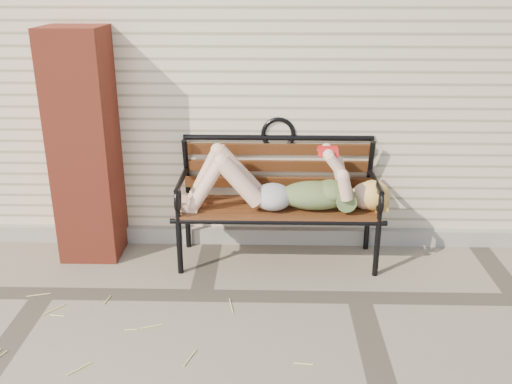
{
  "coord_description": "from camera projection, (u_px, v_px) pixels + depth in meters",
  "views": [
    {
      "loc": [
        -0.71,
        -3.92,
        2.37
      ],
      "look_at": [
        -0.82,
        0.42,
        0.72
      ],
      "focal_mm": 40.0,
      "sensor_mm": 36.0,
      "label": 1
    }
  ],
  "objects": [
    {
      "name": "foundation_strip",
      "position": [
        345.0,
        236.0,
        5.37
      ],
      "size": [
        8.0,
        0.1,
        0.15
      ],
      "primitive_type": "cube",
      "color": "#9B958C",
      "rests_on": "ground"
    },
    {
      "name": "garden_bench",
      "position": [
        278.0,
        184.0,
        4.95
      ],
      "size": [
        1.87,
        0.75,
        1.21
      ],
      "color": "black",
      "rests_on": "ground"
    },
    {
      "name": "house_wall",
      "position": [
        331.0,
        54.0,
        6.76
      ],
      "size": [
        8.0,
        4.0,
        3.0
      ],
      "primitive_type": "cube",
      "color": "beige",
      "rests_on": "ground"
    },
    {
      "name": "brick_pillar",
      "position": [
        85.0,
        147.0,
        4.89
      ],
      "size": [
        0.5,
        0.5,
        2.0
      ],
      "primitive_type": "cube",
      "color": "maroon",
      "rests_on": "ground"
    },
    {
      "name": "straw_scatter",
      "position": [
        89.0,
        358.0,
        3.77
      ],
      "size": [
        3.07,
        1.65,
        0.01
      ],
      "color": "#DDD36C",
      "rests_on": "ground"
    },
    {
      "name": "ground",
      "position": [
        359.0,
        298.0,
        4.49
      ],
      "size": [
        80.0,
        80.0,
        0.0
      ],
      "primitive_type": "plane",
      "color": "#766C5B",
      "rests_on": "ground"
    },
    {
      "name": "reading_woman",
      "position": [
        280.0,
        185.0,
        4.79
      ],
      "size": [
        1.77,
        0.4,
        0.56
      ],
      "color": "#0A3049",
      "rests_on": "ground"
    }
  ]
}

